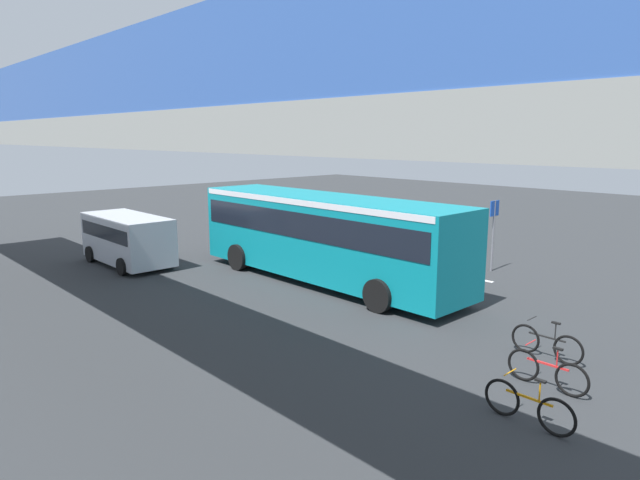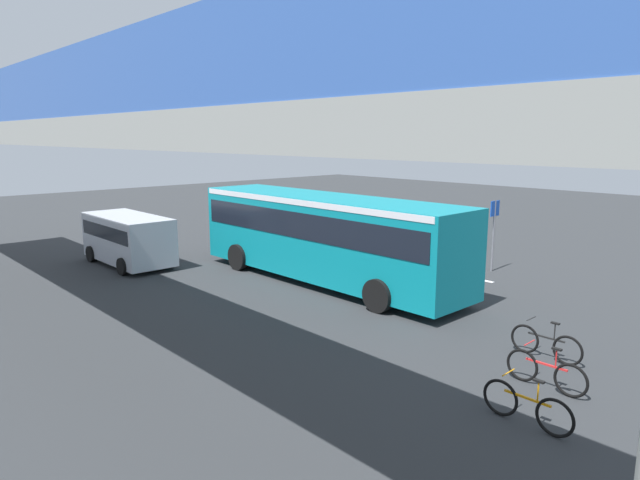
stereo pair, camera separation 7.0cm
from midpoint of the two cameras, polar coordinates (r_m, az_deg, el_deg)
The scene contains 12 objects.
ground at distance 21.52m, azimuth 1.55°, elevation -3.42°, with size 80.00×80.00×0.00m, color #2D3033.
city_bus at distance 19.83m, azimuth 0.60°, elevation 0.93°, with size 11.54×2.85×3.15m.
parked_van at distance 24.01m, azimuth -19.21°, elevation 0.35°, with size 4.80×2.17×2.05m.
bicycle_orange at distance 11.20m, azimuth 20.83°, elevation -15.85°, with size 1.77×0.44×0.96m.
bicycle_black at distance 14.41m, azimuth 22.51°, elevation -9.93°, with size 1.77×0.44×0.96m.
bicycle_red at distance 12.81m, azimuth 22.54°, elevation -12.53°, with size 1.77×0.44×0.96m.
pedestrian at distance 25.41m, azimuth -9.82°, elevation 0.66°, with size 0.38×0.38×1.79m.
traffic_sign at distance 22.48m, azimuth 17.70°, elevation 1.60°, with size 0.08×0.60×2.80m.
lane_dash_leftmost at distance 21.59m, azimuth 15.31°, elevation -3.75°, with size 2.00×0.20×0.01m, color silver.
lane_dash_left at distance 23.85m, azimuth 7.14°, elevation -2.09°, with size 2.00×0.20×0.01m, color silver.
lane_dash_centre at distance 26.53m, azimuth 0.51°, elevation -0.70°, with size 2.00×0.20×0.01m, color silver.
pedestrian_overpass at distance 15.57m, azimuth -26.01°, elevation 8.61°, with size 30.32×2.60×6.67m.
Camera 2 is at (-14.89, 14.62, 5.25)m, focal length 30.84 mm.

